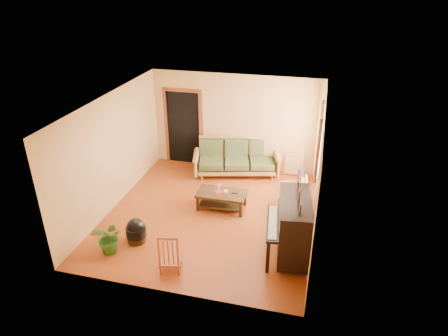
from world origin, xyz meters
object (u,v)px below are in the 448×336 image
(piano, at_px, (293,228))
(red_chair, at_px, (170,251))
(potted_plant, at_px, (109,238))
(coffee_table, at_px, (222,200))
(ceramic_crock, at_px, (302,173))
(footstool, at_px, (136,233))
(armchair, at_px, (292,194))
(sofa, at_px, (237,158))

(piano, height_order, red_chair, piano)
(red_chair, xyz_separation_m, potted_plant, (-1.31, 0.19, -0.09))
(coffee_table, height_order, ceramic_crock, coffee_table)
(piano, xyz_separation_m, footstool, (-3.08, -0.34, -0.41))
(potted_plant, bearing_deg, armchair, 37.21)
(sofa, bearing_deg, footstool, -125.40)
(ceramic_crock, distance_m, potted_plant, 5.30)
(coffee_table, relative_size, red_chair, 1.36)
(armchair, xyz_separation_m, red_chair, (-1.93, -2.65, 0.04))
(footstool, xyz_separation_m, ceramic_crock, (3.03, 3.65, -0.08))
(ceramic_crock, height_order, potted_plant, potted_plant)
(red_chair, bearing_deg, armchair, 40.84)
(armchair, height_order, potted_plant, armchair)
(sofa, distance_m, potted_plant, 4.18)
(sofa, height_order, red_chair, sofa)
(armchair, bearing_deg, piano, -88.94)
(footstool, xyz_separation_m, red_chair, (0.98, -0.63, 0.22))
(sofa, bearing_deg, potted_plant, -127.54)
(coffee_table, xyz_separation_m, armchair, (1.55, 0.38, 0.17))
(red_chair, height_order, ceramic_crock, red_chair)
(footstool, relative_size, red_chair, 0.49)
(ceramic_crock, xyz_separation_m, potted_plant, (-3.37, -4.09, 0.21))
(piano, relative_size, red_chair, 1.66)
(armchair, bearing_deg, sofa, 134.34)
(sofa, height_order, piano, piano)
(potted_plant, bearing_deg, red_chair, -8.33)
(piano, distance_m, footstool, 3.12)
(armchair, xyz_separation_m, ceramic_crock, (0.13, 1.63, -0.26))
(sofa, height_order, coffee_table, sofa)
(coffee_table, bearing_deg, potted_plant, -129.22)
(coffee_table, xyz_separation_m, red_chair, (-0.38, -2.27, 0.21))
(sofa, relative_size, armchair, 2.98)
(footstool, distance_m, potted_plant, 0.57)
(armchair, height_order, piano, piano)
(red_chair, bearing_deg, footstool, 133.86)
(ceramic_crock, bearing_deg, footstool, -129.71)
(coffee_table, relative_size, piano, 0.82)
(piano, xyz_separation_m, potted_plant, (-3.41, -0.79, -0.28))
(armchair, distance_m, piano, 1.70)
(coffee_table, relative_size, potted_plant, 1.72)
(coffee_table, relative_size, ceramic_crock, 5.07)
(coffee_table, height_order, piano, piano)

